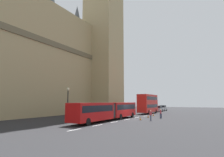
% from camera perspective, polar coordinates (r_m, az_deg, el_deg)
% --- Properties ---
extents(ground_plane, '(160.00, 160.00, 0.00)m').
position_cam_1_polar(ground_plane, '(33.91, 5.57, -12.35)').
color(ground_plane, '#262628').
extents(lane_centre_marking, '(29.80, 0.16, 0.01)m').
position_cam_1_polar(lane_centre_marking, '(32.84, 4.72, -12.52)').
color(lane_centre_marking, silver).
rests_on(lane_centre_marking, ground_plane).
extents(articulated_bus, '(17.63, 2.54, 2.90)m').
position_cam_1_polar(articulated_bus, '(30.95, -1.12, -9.64)').
color(articulated_bus, '#B20F0F').
rests_on(articulated_bus, ground_plane).
extents(double_decker_bus, '(9.71, 2.54, 4.90)m').
position_cam_1_polar(double_decker_bus, '(49.65, 11.07, -7.47)').
color(double_decker_bus, red).
rests_on(double_decker_bus, ground_plane).
extents(sedan_lead, '(4.40, 1.86, 1.85)m').
position_cam_1_polar(sedan_lead, '(58.67, 14.23, -9.07)').
color(sedan_lead, gray).
rests_on(sedan_lead, ground_plane).
extents(sedan_trailing, '(4.40, 1.86, 1.85)m').
position_cam_1_polar(sedan_trailing, '(65.05, 15.52, -8.83)').
color(sedan_trailing, '#B7B7BC').
rests_on(sedan_trailing, ground_plane).
extents(traffic_cone_west, '(0.36, 0.36, 0.58)m').
position_cam_1_polar(traffic_cone_west, '(31.82, 8.80, -12.13)').
color(traffic_cone_west, black).
rests_on(traffic_cone_west, ground_plane).
extents(traffic_cone_middle, '(0.36, 0.36, 0.58)m').
position_cam_1_polar(traffic_cone_middle, '(36.86, 11.15, -11.39)').
color(traffic_cone_middle, black).
rests_on(traffic_cone_middle, ground_plane).
extents(traffic_cone_east, '(0.36, 0.36, 0.58)m').
position_cam_1_polar(traffic_cone_east, '(41.54, 12.73, -10.86)').
color(traffic_cone_east, black).
rests_on(traffic_cone_east, ground_plane).
extents(street_lamp, '(0.44, 0.44, 5.27)m').
position_cam_1_polar(street_lamp, '(29.71, -13.55, -7.02)').
color(street_lamp, black).
rests_on(street_lamp, ground_plane).
extents(pedestrian_near_cones, '(0.35, 0.45, 1.69)m').
position_cam_1_polar(pedestrian_near_cones, '(31.21, 11.92, -11.00)').
color(pedestrian_near_cones, '#262D4C').
rests_on(pedestrian_near_cones, ground_plane).
extents(pedestrian_by_kerb, '(0.44, 0.36, 1.69)m').
position_cam_1_polar(pedestrian_by_kerb, '(36.12, 14.86, -10.38)').
color(pedestrian_by_kerb, '#262D4C').
rests_on(pedestrian_by_kerb, ground_plane).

